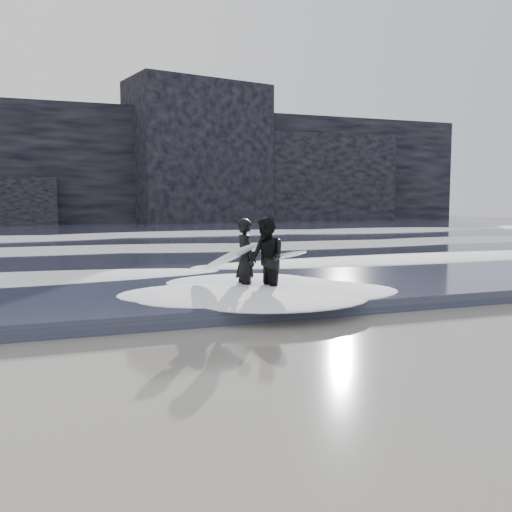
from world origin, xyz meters
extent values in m
plane|color=olive|center=(0.00, 0.00, 0.00)|extent=(120.00, 120.00, 0.00)
cube|color=#2E3347|center=(0.00, 29.00, 0.15)|extent=(90.00, 52.00, 0.30)
cube|color=black|center=(0.00, 46.00, 5.00)|extent=(70.00, 9.00, 10.00)
ellipsoid|color=white|center=(0.00, 9.00, 0.40)|extent=(60.00, 3.20, 0.20)
ellipsoid|color=white|center=(0.00, 16.00, 0.42)|extent=(60.00, 4.00, 0.24)
ellipsoid|color=white|center=(0.00, 25.00, 0.45)|extent=(60.00, 4.80, 0.30)
imported|color=black|center=(0.33, 5.64, 0.92)|extent=(0.47, 0.69, 1.83)
ellipsoid|color=white|center=(-0.07, 5.69, 0.95)|extent=(1.18, 1.97, 0.84)
imported|color=black|center=(0.61, 5.07, 0.94)|extent=(0.79, 0.97, 1.88)
ellipsoid|color=white|center=(1.03, 5.07, 1.01)|extent=(0.64, 1.89, 0.45)
camera|label=1|loc=(-3.92, -6.52, 2.25)|focal=40.00mm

